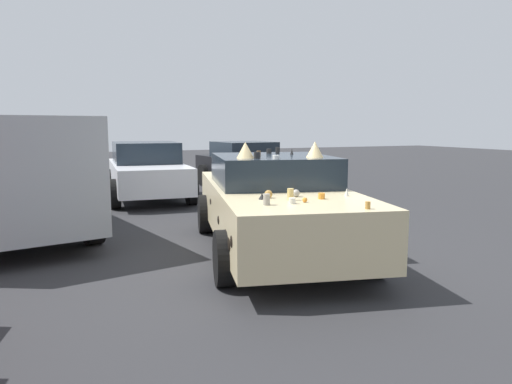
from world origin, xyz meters
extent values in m
plane|color=#2D2D30|center=(0.00, 0.00, 0.00)|extent=(60.00, 60.00, 0.00)
cube|color=beige|center=(0.00, 0.00, 0.63)|extent=(4.92, 2.79, 0.70)
cube|color=#1E2833|center=(0.16, -0.04, 1.19)|extent=(2.20, 2.03, 0.43)
cylinder|color=black|center=(-1.61, -0.57, 0.33)|extent=(0.69, 0.36, 0.66)
cylinder|color=black|center=(-1.19, 1.22, 0.33)|extent=(0.69, 0.36, 0.66)
cylinder|color=black|center=(1.19, -1.22, 0.33)|extent=(0.69, 0.36, 0.66)
cylinder|color=black|center=(1.61, 0.57, 0.33)|extent=(0.69, 0.36, 0.66)
ellipsoid|color=black|center=(-1.17, 1.20, 0.61)|extent=(0.19, 0.06, 0.11)
ellipsoid|color=black|center=(0.71, 0.76, 0.69)|extent=(0.15, 0.05, 0.09)
ellipsoid|color=black|center=(-0.39, 1.01, 0.62)|extent=(0.15, 0.05, 0.11)
ellipsoid|color=black|center=(-1.46, 1.26, 0.56)|extent=(0.20, 0.06, 0.14)
ellipsoid|color=black|center=(-2.09, -0.43, 0.78)|extent=(0.11, 0.04, 0.12)
ellipsoid|color=black|center=(0.51, -1.04, 0.68)|extent=(0.13, 0.05, 0.14)
ellipsoid|color=black|center=(1.56, -1.29, 0.58)|extent=(0.17, 0.06, 0.10)
ellipsoid|color=black|center=(1.19, -1.20, 0.78)|extent=(0.13, 0.05, 0.13)
ellipsoid|color=black|center=(-1.80, -0.50, 0.46)|extent=(0.19, 0.06, 0.09)
ellipsoid|color=black|center=(-1.90, -0.48, 0.52)|extent=(0.13, 0.05, 0.09)
ellipsoid|color=black|center=(-1.66, 1.31, 0.64)|extent=(0.13, 0.05, 0.13)
ellipsoid|color=black|center=(-0.29, -0.85, 0.51)|extent=(0.13, 0.05, 0.10)
cone|color=silver|center=(-1.33, -0.35, 1.03)|extent=(0.06, 0.06, 0.10)
cylinder|color=orange|center=(-1.41, 0.06, 1.02)|extent=(0.11, 0.11, 0.07)
cylinder|color=tan|center=(-1.34, 0.45, 1.05)|extent=(0.08, 0.08, 0.14)
sphere|color=#A87A38|center=(-1.09, 0.61, 1.03)|extent=(0.10, 0.10, 0.10)
cylinder|color=gray|center=(-1.55, 0.85, 1.04)|extent=(0.11, 0.11, 0.12)
cylinder|color=silver|center=(-1.57, 0.55, 1.01)|extent=(0.10, 0.10, 0.07)
cylinder|color=#A87A38|center=(-2.20, -0.01, 1.02)|extent=(0.08, 0.08, 0.08)
cone|color=black|center=(-1.15, 0.73, 1.02)|extent=(0.10, 0.10, 0.07)
sphere|color=orange|center=(-1.55, 0.37, 1.01)|extent=(0.06, 0.06, 0.06)
sphere|color=gray|center=(-1.13, 0.26, 1.03)|extent=(0.09, 0.09, 0.09)
cone|color=black|center=(0.27, -0.41, 1.45)|extent=(0.06, 0.06, 0.09)
cylinder|color=black|center=(-0.35, 0.44, 1.45)|extent=(0.12, 0.12, 0.09)
cylinder|color=black|center=(0.62, -0.20, 1.45)|extent=(0.10, 0.10, 0.08)
cylinder|color=black|center=(0.58, -0.33, 1.46)|extent=(0.08, 0.08, 0.10)
cylinder|color=#51381E|center=(0.27, 0.14, 1.44)|extent=(0.09, 0.09, 0.07)
cylinder|color=silver|center=(-0.53, 0.24, 1.43)|extent=(0.12, 0.12, 0.05)
cone|color=#D8BC7F|center=(-0.45, -0.40, 1.52)|extent=(0.24, 0.24, 0.22)
cone|color=#D8BC7F|center=(-0.23, 0.56, 1.52)|extent=(0.24, 0.24, 0.22)
cube|color=#1E2833|center=(1.07, 3.43, 1.47)|extent=(0.48, 1.82, 0.60)
cylinder|color=black|center=(1.53, 2.44, 0.36)|extent=(0.75, 0.38, 0.72)
cylinder|color=black|center=(4.50, 3.04, 0.36)|extent=(0.75, 0.38, 0.72)
cube|color=black|center=(6.88, -2.41, 0.60)|extent=(4.04, 2.06, 0.64)
cube|color=#1E2833|center=(7.06, -2.39, 1.15)|extent=(1.72, 1.70, 0.46)
cylinder|color=black|center=(5.75, -3.39, 0.33)|extent=(0.68, 0.28, 0.66)
cylinder|color=black|center=(5.59, -1.65, 0.33)|extent=(0.68, 0.28, 0.66)
cylinder|color=black|center=(8.16, -3.16, 0.33)|extent=(0.68, 0.28, 0.66)
cylinder|color=black|center=(8.00, -1.43, 0.33)|extent=(0.68, 0.28, 0.66)
cube|color=white|center=(5.93, 0.72, 0.60)|extent=(4.24, 1.99, 0.63)
cube|color=#1E2833|center=(6.16, 0.70, 1.18)|extent=(2.00, 1.69, 0.52)
cylinder|color=black|center=(4.59, -0.05, 0.34)|extent=(0.69, 0.27, 0.68)
cylinder|color=black|center=(4.71, 1.68, 0.34)|extent=(0.69, 0.27, 0.68)
cylinder|color=black|center=(7.14, -0.24, 0.34)|extent=(0.69, 0.27, 0.68)
cylinder|color=black|center=(7.27, 1.49, 0.34)|extent=(0.69, 0.27, 0.68)
camera|label=1|loc=(-6.26, 3.03, 1.84)|focal=33.64mm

